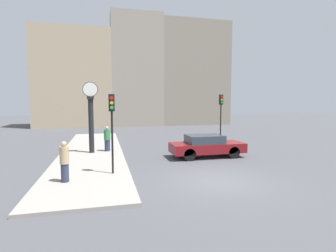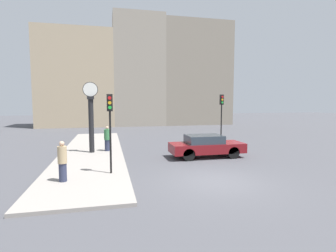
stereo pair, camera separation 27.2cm
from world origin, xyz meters
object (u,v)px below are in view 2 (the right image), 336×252
at_px(traffic_light_far, 222,109).
at_px(street_clock, 91,118).
at_px(pedestrian_green_hoodie, 107,139).
at_px(pedestrian_tan_coat, 62,161).
at_px(traffic_light_near, 110,117).
at_px(sedan_car, 206,146).

bearing_deg(traffic_light_far, street_clock, -173.24).
height_order(pedestrian_green_hoodie, pedestrian_tan_coat, pedestrian_tan_coat).
bearing_deg(traffic_light_far, pedestrian_green_hoodie, -174.43).
height_order(street_clock, pedestrian_tan_coat, street_clock).
relative_size(traffic_light_near, traffic_light_far, 0.92).
bearing_deg(traffic_light_far, sedan_car, -126.05).
distance_m(traffic_light_far, street_clock, 9.50).
bearing_deg(pedestrian_tan_coat, traffic_light_near, 23.41).
bearing_deg(pedestrian_tan_coat, street_clock, 82.70).
distance_m(sedan_car, street_clock, 7.44).
bearing_deg(pedestrian_green_hoodie, pedestrian_tan_coat, -105.31).
bearing_deg(sedan_car, street_clock, 160.40).
bearing_deg(traffic_light_far, pedestrian_tan_coat, -144.57).
bearing_deg(street_clock, pedestrian_green_hoodie, 16.76).
height_order(traffic_light_far, street_clock, street_clock).
bearing_deg(pedestrian_green_hoodie, traffic_light_near, -88.35).
height_order(street_clock, pedestrian_green_hoodie, street_clock).
relative_size(street_clock, pedestrian_green_hoodie, 2.73).
height_order(traffic_light_far, pedestrian_tan_coat, traffic_light_far).
xyz_separation_m(traffic_light_far, pedestrian_tan_coat, (-10.21, -7.26, -1.83)).
distance_m(sedan_car, traffic_light_far, 4.86).
distance_m(traffic_light_near, pedestrian_green_hoodie, 5.88).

